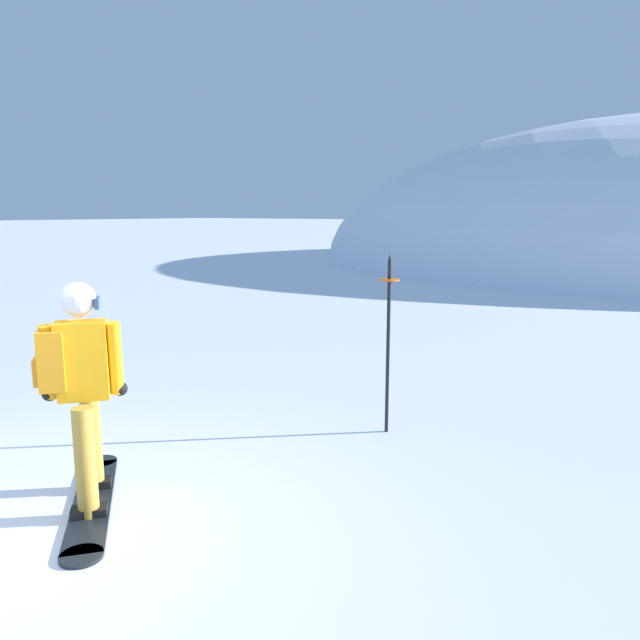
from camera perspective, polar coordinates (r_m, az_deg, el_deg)
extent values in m
cube|color=black|center=(5.19, -20.54, -15.65)|extent=(1.37, 1.22, 0.02)
cylinder|color=black|center=(5.90, -19.86, -12.40)|extent=(0.28, 0.28, 0.02)
cylinder|color=black|center=(4.50, -21.46, -19.90)|extent=(0.28, 0.28, 0.02)
cube|color=black|center=(5.39, -20.33, -14.15)|extent=(0.27, 0.28, 0.06)
cube|color=black|center=(4.96, -20.82, -16.40)|extent=(0.27, 0.28, 0.06)
cylinder|color=#BC8E33|center=(5.25, -20.59, -10.36)|extent=(0.15, 0.15, 0.82)
cylinder|color=#BC8E33|center=(4.81, -21.11, -12.33)|extent=(0.15, 0.15, 0.82)
cube|color=#F4A314|center=(4.83, -21.36, -3.52)|extent=(0.40, 0.42, 0.58)
cylinder|color=#F4A314|center=(4.86, -24.06, -3.62)|extent=(0.20, 0.19, 0.57)
cylinder|color=#F4A314|center=(4.81, -18.63, -3.41)|extent=(0.20, 0.19, 0.57)
sphere|color=black|center=(4.96, -24.01, -6.33)|extent=(0.11, 0.11, 0.11)
sphere|color=black|center=(4.90, -18.21, -6.13)|extent=(0.11, 0.11, 0.11)
cube|color=orange|center=(4.85, -23.73, -3.38)|extent=(0.33, 0.32, 0.44)
cube|color=orange|center=(4.88, -24.82, -4.34)|extent=(0.19, 0.17, 0.20)
sphere|color=beige|center=(4.75, -21.69, 1.47)|extent=(0.21, 0.21, 0.21)
sphere|color=silver|center=(4.74, -21.71, 1.83)|extent=(0.25, 0.25, 0.25)
cube|color=navy|center=(4.74, -20.13, 1.55)|extent=(0.15, 0.13, 0.08)
cylinder|color=black|center=(6.10, 6.39, -2.68)|extent=(0.04, 0.04, 1.74)
cylinder|color=orange|center=(5.99, 6.51, 3.76)|extent=(0.20, 0.20, 0.02)
cone|color=black|center=(5.97, 6.56, 5.86)|extent=(0.04, 0.04, 0.08)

